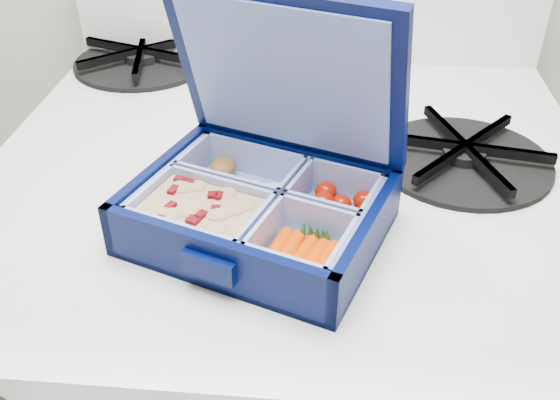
# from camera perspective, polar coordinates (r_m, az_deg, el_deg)

# --- Properties ---
(bento_box) EXTENTS (0.25, 0.22, 0.05)m
(bento_box) POSITION_cam_1_polar(r_m,az_deg,el_deg) (0.54, -1.99, -1.04)
(bento_box) COLOR #010935
(bento_box) RESTS_ON stove
(burner_grate) EXTENTS (0.21, 0.21, 0.03)m
(burner_grate) POSITION_cam_1_polar(r_m,az_deg,el_deg) (0.67, 16.50, 4.26)
(burner_grate) COLOR black
(burner_grate) RESTS_ON stove
(burner_grate_rear) EXTENTS (0.24, 0.24, 0.02)m
(burner_grate_rear) POSITION_cam_1_polar(r_m,az_deg,el_deg) (0.90, -12.51, 12.64)
(burner_grate_rear) COLOR black
(burner_grate_rear) RESTS_ON stove
(fork) EXTENTS (0.14, 0.17, 0.01)m
(fork) POSITION_cam_1_polar(r_m,az_deg,el_deg) (0.64, 2.58, 2.95)
(fork) COLOR #ADADAD
(fork) RESTS_ON stove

